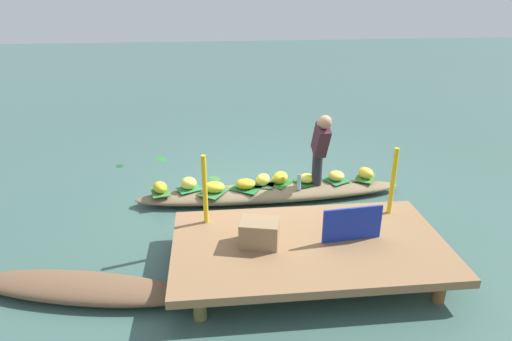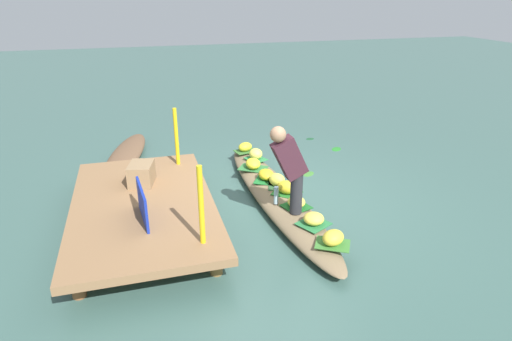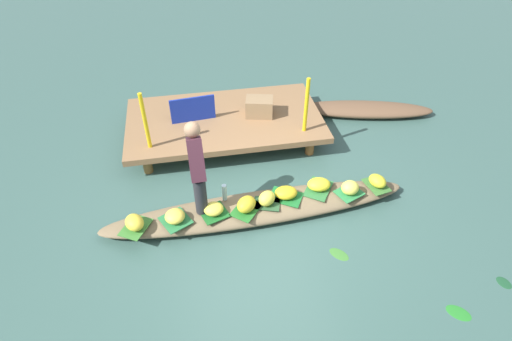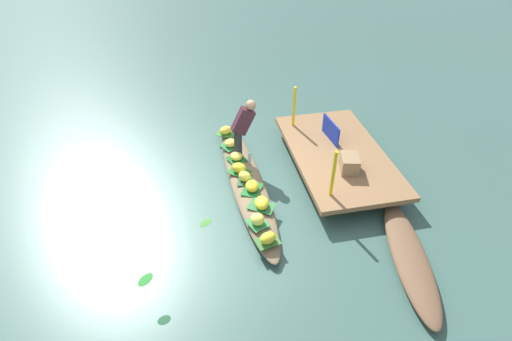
% 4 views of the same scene
% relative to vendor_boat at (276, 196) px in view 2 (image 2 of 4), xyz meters
% --- Properties ---
extents(canal_water, '(40.00, 40.00, 0.00)m').
position_rel_vendor_boat_xyz_m(canal_water, '(0.00, 0.00, -0.11)').
color(canal_water, '#3B5C54').
rests_on(canal_water, ground).
extents(dock_platform, '(3.20, 1.80, 0.38)m').
position_rel_vendor_boat_xyz_m(dock_platform, '(-0.20, 1.91, 0.21)').
color(dock_platform, olive).
rests_on(dock_platform, ground).
extents(vendor_boat, '(4.22, 0.77, 0.21)m').
position_rel_vendor_boat_xyz_m(vendor_boat, '(0.00, 0.00, 0.00)').
color(vendor_boat, '#7B6649').
rests_on(vendor_boat, ground).
extents(moored_boat, '(2.56, 1.08, 0.21)m').
position_rel_vendor_boat_xyz_m(moored_boat, '(2.38, 2.14, -0.00)').
color(moored_boat, brown).
rests_on(moored_boat, ground).
extents(leaf_mat_0, '(0.46, 0.47, 0.01)m').
position_rel_vendor_boat_xyz_m(leaf_mat_0, '(-1.09, -0.13, 0.11)').
color(leaf_mat_0, '#29733E').
rests_on(leaf_mat_0, vendor_boat).
extents(banana_bunch_0, '(0.35, 0.35, 0.15)m').
position_rel_vendor_boat_xyz_m(banana_bunch_0, '(-1.09, -0.13, 0.18)').
color(banana_bunch_0, '#F4D54B').
rests_on(banana_bunch_0, vendor_boat).
extents(leaf_mat_1, '(0.53, 0.48, 0.01)m').
position_rel_vendor_boat_xyz_m(leaf_mat_1, '(0.40, 0.03, 0.11)').
color(leaf_mat_1, '#1D6D2D').
rests_on(leaf_mat_1, vendor_boat).
extents(banana_bunch_1, '(0.32, 0.26, 0.15)m').
position_rel_vendor_boat_xyz_m(banana_bunch_1, '(0.40, 0.03, 0.19)').
color(banana_bunch_1, gold).
rests_on(banana_bunch_1, vendor_boat).
extents(leaf_mat_2, '(0.41, 0.35, 0.01)m').
position_rel_vendor_boat_xyz_m(leaf_mat_2, '(0.12, -0.05, 0.11)').
color(leaf_mat_2, '#2C5430').
rests_on(leaf_mat_2, vendor_boat).
extents(banana_bunch_2, '(0.32, 0.31, 0.20)m').
position_rel_vendor_boat_xyz_m(banana_bunch_2, '(0.12, -0.05, 0.21)').
color(banana_bunch_2, '#F0E148').
rests_on(banana_bunch_2, vendor_boat).
extents(leaf_mat_3, '(0.51, 0.55, 0.01)m').
position_rel_vendor_boat_xyz_m(leaf_mat_3, '(0.88, 0.11, 0.11)').
color(leaf_mat_3, '#307139').
rests_on(leaf_mat_3, vendor_boat).
extents(banana_bunch_3, '(0.34, 0.27, 0.16)m').
position_rel_vendor_boat_xyz_m(banana_bunch_3, '(0.88, 0.11, 0.19)').
color(banana_bunch_3, yellow).
rests_on(banana_bunch_3, vendor_boat).
extents(leaf_mat_4, '(0.44, 0.48, 0.01)m').
position_rel_vendor_boat_xyz_m(leaf_mat_4, '(-1.59, -0.16, 0.11)').
color(leaf_mat_4, '#3A7830').
rests_on(leaf_mat_4, vendor_boat).
extents(banana_bunch_4, '(0.32, 0.35, 0.18)m').
position_rel_vendor_boat_xyz_m(banana_bunch_4, '(-1.59, -0.16, 0.20)').
color(banana_bunch_4, yellow).
rests_on(banana_bunch_4, vendor_boat).
extents(leaf_mat_5, '(0.42, 0.42, 0.01)m').
position_rel_vendor_boat_xyz_m(leaf_mat_5, '(-0.60, -0.09, 0.11)').
color(leaf_mat_5, '#1B5F24').
rests_on(leaf_mat_5, vendor_boat).
extents(banana_bunch_5, '(0.27, 0.26, 0.14)m').
position_rel_vendor_boat_xyz_m(banana_bunch_5, '(-0.60, -0.09, 0.18)').
color(banana_bunch_5, yellow).
rests_on(banana_bunch_5, vendor_boat).
extents(leaf_mat_6, '(0.34, 0.42, 0.01)m').
position_rel_vendor_boat_xyz_m(leaf_mat_6, '(1.71, 0.03, 0.11)').
color(leaf_mat_6, '#3A6E30').
rests_on(leaf_mat_6, vendor_boat).
extents(banana_bunch_6, '(0.29, 0.33, 0.16)m').
position_rel_vendor_boat_xyz_m(banana_bunch_6, '(1.71, 0.03, 0.19)').
color(banana_bunch_6, yellow).
rests_on(banana_bunch_6, vendor_boat).
extents(leaf_mat_7, '(0.43, 0.40, 0.01)m').
position_rel_vendor_boat_xyz_m(leaf_mat_7, '(1.28, -0.05, 0.11)').
color(leaf_mat_7, '#2D7F43').
rests_on(leaf_mat_7, vendor_boat).
extents(banana_bunch_7, '(0.28, 0.26, 0.19)m').
position_rel_vendor_boat_xyz_m(banana_bunch_7, '(1.28, -0.05, 0.21)').
color(banana_bunch_7, '#F0E355').
rests_on(banana_bunch_7, vendor_boat).
extents(leaf_mat_8, '(0.48, 0.50, 0.01)m').
position_rel_vendor_boat_xyz_m(leaf_mat_8, '(-0.17, -0.11, 0.11)').
color(leaf_mat_8, '#256D27').
rests_on(leaf_mat_8, vendor_boat).
extents(banana_bunch_8, '(0.36, 0.36, 0.19)m').
position_rel_vendor_boat_xyz_m(banana_bunch_8, '(-0.17, -0.11, 0.21)').
color(banana_bunch_8, gold).
rests_on(banana_bunch_8, vendor_boat).
extents(vendor_person, '(0.20, 0.50, 1.21)m').
position_rel_vendor_boat_xyz_m(vendor_person, '(-0.75, 0.08, 0.80)').
color(vendor_person, '#28282D').
rests_on(vendor_person, vendor_boat).
extents(water_bottle, '(0.06, 0.06, 0.25)m').
position_rel_vendor_boat_xyz_m(water_bottle, '(-0.42, 0.14, 0.23)').
color(water_bottle, '#ACCBDA').
rests_on(water_bottle, vendor_boat).
extents(market_banner, '(0.72, 0.10, 0.42)m').
position_rel_vendor_boat_xyz_m(market_banner, '(-0.70, 1.91, 0.48)').
color(market_banner, '#162C9C').
rests_on(market_banner, dock_platform).
extents(railing_post_west, '(0.06, 0.06, 0.91)m').
position_rel_vendor_boat_xyz_m(railing_post_west, '(-1.40, 1.31, 0.72)').
color(railing_post_west, yellow).
rests_on(railing_post_west, dock_platform).
extents(railing_post_east, '(0.06, 0.06, 0.91)m').
position_rel_vendor_boat_xyz_m(railing_post_east, '(1.00, 1.31, 0.72)').
color(railing_post_east, yellow).
rests_on(railing_post_east, dock_platform).
extents(produce_crate, '(0.50, 0.41, 0.30)m').
position_rel_vendor_boat_xyz_m(produce_crate, '(0.38, 1.89, 0.42)').
color(produce_crate, '#8F714E').
rests_on(produce_crate, dock_platform).
extents(drifting_plant_0, '(0.19, 0.22, 0.01)m').
position_rel_vendor_boat_xyz_m(drifting_plant_0, '(2.63, -1.63, -0.10)').
color(drifting_plant_0, '#1D4D2C').
rests_on(drifting_plant_0, ground).
extents(drifting_plant_1, '(0.32, 0.31, 0.01)m').
position_rel_vendor_boat_xyz_m(drifting_plant_1, '(1.89, -1.89, -0.10)').
color(drifting_plant_1, '#268029').
rests_on(drifting_plant_1, ground).
extents(drifting_plant_2, '(0.29, 0.30, 0.01)m').
position_rel_vendor_boat_xyz_m(drifting_plant_2, '(0.87, -0.88, -0.10)').
color(drifting_plant_2, '#3E7C31').
rests_on(drifting_plant_2, ground).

